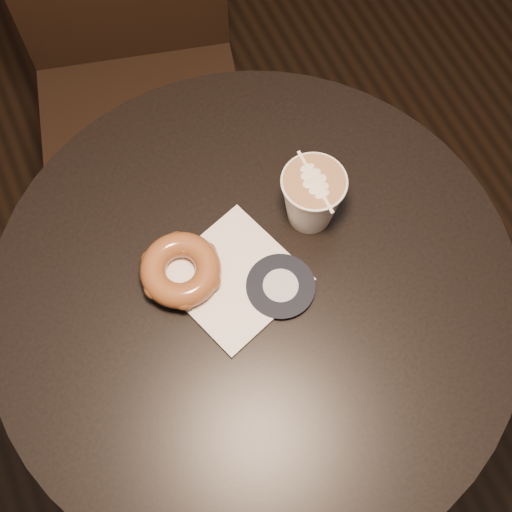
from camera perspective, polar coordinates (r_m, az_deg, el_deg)
name	(u,v)px	position (r m, az deg, el deg)	size (l,w,h in m)	color
cafe_table	(255,335)	(1.12, -0.06, -6.32)	(0.70, 0.70, 0.75)	black
chair	(130,54)	(1.39, -10.03, 15.63)	(0.47, 0.47, 0.99)	black
pastry_bag	(234,279)	(0.93, -1.73, -1.82)	(0.15, 0.15, 0.01)	white
doughnut	(181,270)	(0.92, -6.06, -1.11)	(0.10, 0.10, 0.03)	brown
latte_cup	(312,198)	(0.93, 4.48, 4.62)	(0.08, 0.08, 0.09)	white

